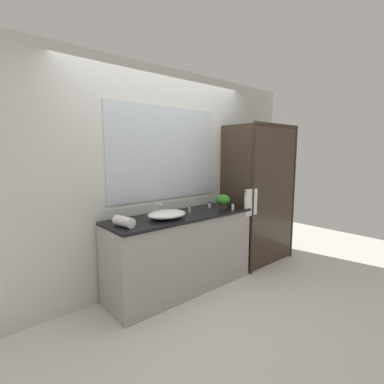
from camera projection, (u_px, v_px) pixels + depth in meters
ground_plane at (183, 288)px, 3.40m from camera, size 8.00×8.00×0.00m
wall_back_with_mirror at (164, 177)px, 3.47m from camera, size 4.40×0.06×2.60m
vanity_cabinet at (182, 252)px, 3.34m from camera, size 1.80×0.58×0.90m
shower_enclosure at (262, 195)px, 3.94m from camera, size 1.20×0.59×2.00m
sink_basin at (167, 214)px, 3.09m from camera, size 0.45×0.34×0.09m
faucet at (157, 211)px, 3.24m from camera, size 0.17×0.13×0.15m
potted_plant at (223, 200)px, 3.64m from camera, size 0.18×0.18×0.18m
amenity_bottle_lotion at (210, 205)px, 3.69m from camera, size 0.03×0.03×0.07m
amenity_bottle_shampoo at (233, 207)px, 3.54m from camera, size 0.03×0.03×0.08m
amenity_bottle_conditioner at (189, 209)px, 3.38m from camera, size 0.02×0.02×0.09m
rolled_towel_near_edge at (124, 222)px, 2.74m from camera, size 0.14×0.25×0.10m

